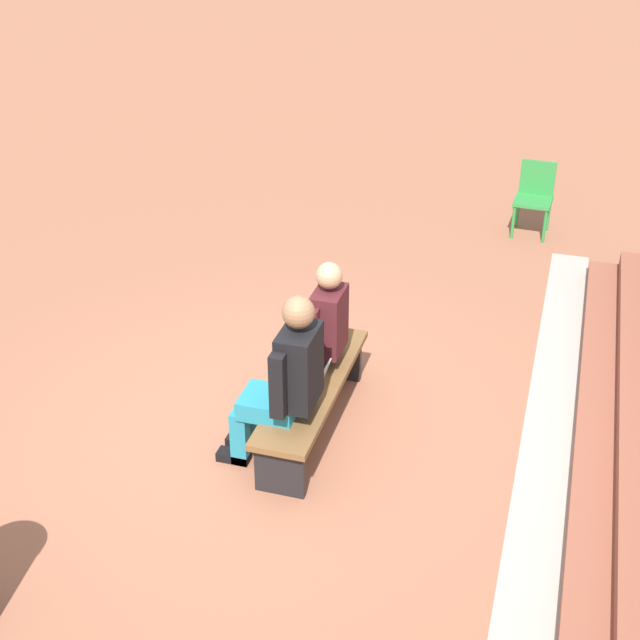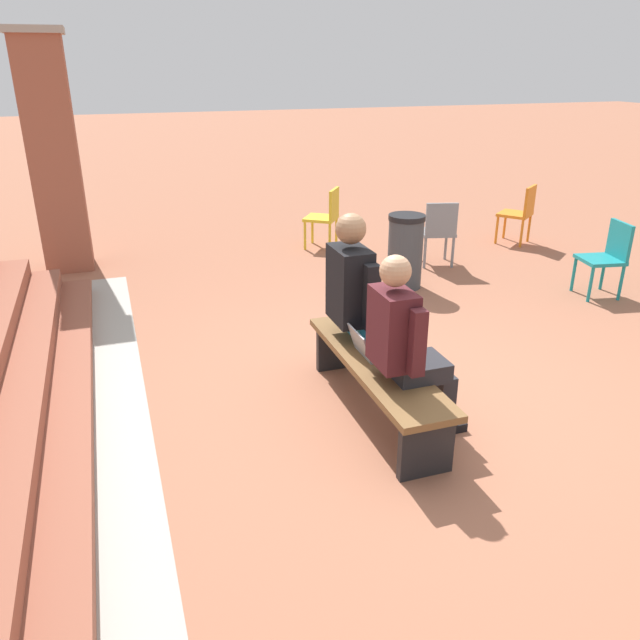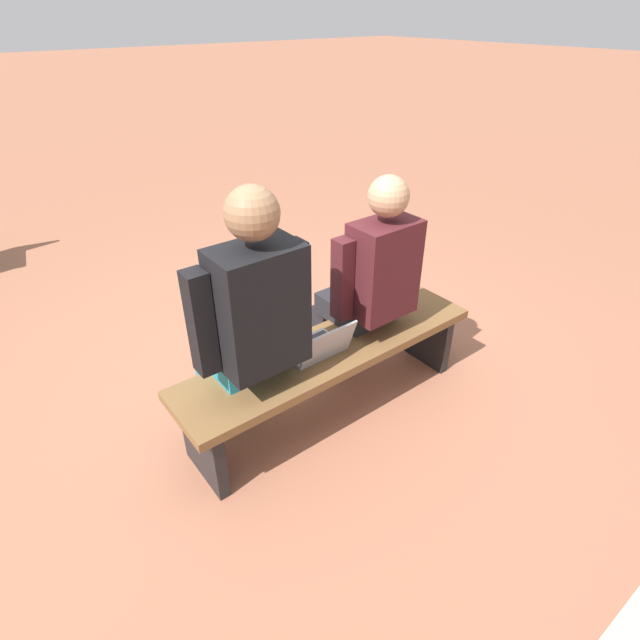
% 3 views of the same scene
% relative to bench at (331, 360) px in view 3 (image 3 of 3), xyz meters
% --- Properties ---
extents(ground_plane, '(60.00, 60.00, 0.00)m').
position_rel_bench_xyz_m(ground_plane, '(0.18, -0.27, -0.35)').
color(ground_plane, '#9E6047').
extents(bench, '(1.80, 0.44, 0.45)m').
position_rel_bench_xyz_m(bench, '(0.00, 0.00, 0.00)').
color(bench, brown).
rests_on(bench, ground).
extents(person_student, '(0.54, 0.68, 1.34)m').
position_rel_bench_xyz_m(person_student, '(-0.32, -0.07, 0.36)').
color(person_student, '#232328').
rests_on(person_student, ground).
extents(person_adult, '(0.60, 0.76, 1.44)m').
position_rel_bench_xyz_m(person_adult, '(0.45, -0.07, 0.40)').
color(person_adult, teal).
rests_on(person_adult, ground).
extents(laptop, '(0.32, 0.29, 0.21)m').
position_rel_bench_xyz_m(laptop, '(0.10, 0.01, 0.15)').
color(laptop, '#9EA0A5').
rests_on(laptop, bench).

